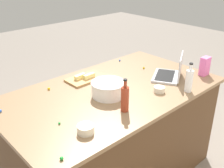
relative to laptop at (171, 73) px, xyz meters
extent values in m
cube|color=#4C331E|center=(0.54, -0.18, -0.51)|extent=(1.76, 0.98, 0.87)
cube|color=#846647|center=(0.54, -0.18, -0.06)|extent=(1.82, 1.04, 0.03)
cube|color=#B7B7BC|center=(0.02, -0.03, -0.04)|extent=(0.38, 0.35, 0.02)
cube|color=black|center=(0.02, -0.04, -0.03)|extent=(0.31, 0.27, 0.00)
cube|color=#B7B7BC|center=(-0.04, 0.07, 0.07)|extent=(0.26, 0.16, 0.20)
cube|color=#333842|center=(-0.04, 0.06, 0.07)|extent=(0.23, 0.14, 0.18)
cylinder|color=white|center=(0.64, -0.12, 0.01)|extent=(0.26, 0.26, 0.11)
cylinder|color=black|center=(0.64, -0.12, 0.01)|extent=(0.21, 0.21, 0.10)
torus|color=white|center=(0.64, -0.12, 0.06)|extent=(0.27, 0.27, 0.02)
cylinder|color=maroon|center=(0.71, 0.13, 0.04)|extent=(0.06, 0.06, 0.18)
cylinder|color=maroon|center=(0.71, 0.13, 0.16)|extent=(0.02, 0.02, 0.05)
cylinder|color=black|center=(0.71, 0.13, 0.19)|extent=(0.03, 0.03, 0.01)
cylinder|color=white|center=(0.12, 0.26, 0.04)|extent=(0.06, 0.06, 0.18)
cylinder|color=white|center=(0.12, 0.26, 0.16)|extent=(0.02, 0.02, 0.05)
cylinder|color=black|center=(0.12, 0.26, 0.19)|extent=(0.03, 0.03, 0.01)
cube|color=#AD7F4C|center=(0.58, -0.48, -0.04)|extent=(0.34, 0.19, 0.02)
cube|color=#F4E58C|center=(0.62, -0.50, -0.01)|extent=(0.11, 0.05, 0.04)
cube|color=#F4E58C|center=(0.56, -0.46, -0.01)|extent=(0.11, 0.04, 0.04)
cylinder|color=beige|center=(0.29, 0.11, -0.02)|extent=(0.09, 0.09, 0.04)
cylinder|color=beige|center=(1.07, 0.15, -0.02)|extent=(0.11, 0.11, 0.05)
cube|color=pink|center=(-0.28, 0.17, 0.04)|extent=(0.09, 0.06, 0.17)
sphere|color=orange|center=(0.05, -0.09, -0.04)|extent=(0.02, 0.02, 0.02)
sphere|color=blue|center=(1.36, -0.45, -0.04)|extent=(0.02, 0.02, 0.02)
sphere|color=yellow|center=(0.01, -0.30, -0.04)|extent=(0.02, 0.02, 0.02)
sphere|color=green|center=(1.31, 0.26, -0.04)|extent=(0.02, 0.02, 0.02)
sphere|color=yellow|center=(0.93, -0.52, -0.04)|extent=(0.02, 0.02, 0.02)
sphere|color=green|center=(1.14, -0.04, -0.04)|extent=(0.02, 0.02, 0.02)
sphere|color=blue|center=(0.03, -0.62, -0.04)|extent=(0.02, 0.02, 0.02)
camera|label=1|loc=(1.88, 1.27, 0.93)|focal=43.25mm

